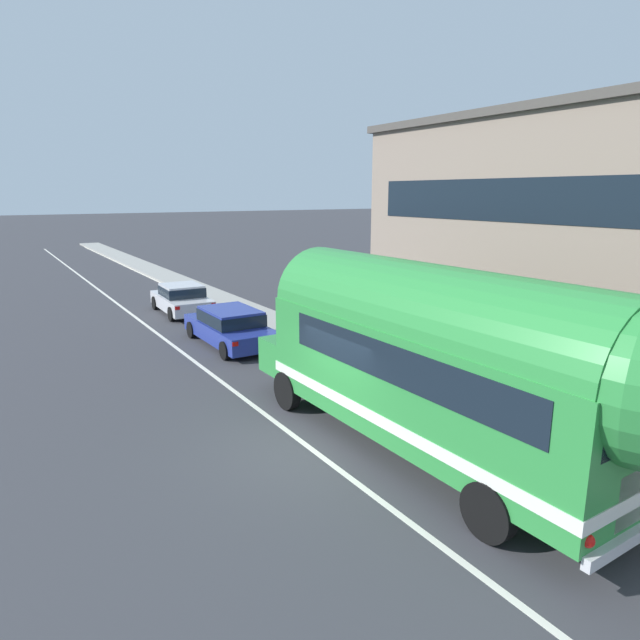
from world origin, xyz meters
name	(u,v)px	position (x,y,z in m)	size (l,w,h in m)	color
ground_plane	(312,449)	(0.00, 0.00, 0.00)	(300.00, 300.00, 0.00)	#38383D
lane_markings	(199,328)	(1.74, 12.00, 0.00)	(3.90, 80.00, 0.01)	silver
sidewalk_slab	(285,327)	(4.74, 10.00, 0.07)	(1.93, 90.00, 0.15)	#9E9B93
painted_bus	(441,357)	(1.90, -1.88, 2.30)	(2.71, 11.13, 4.12)	#2D8C3D
car_lead	(230,325)	(1.86, 8.88, 0.75)	(2.00, 4.82, 1.37)	navy
car_second	(182,298)	(2.09, 15.18, 0.73)	(2.07, 4.37, 1.37)	silver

